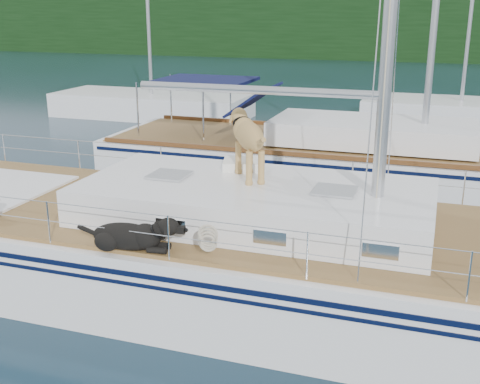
% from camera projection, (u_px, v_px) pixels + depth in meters
% --- Properties ---
extents(ground, '(120.00, 120.00, 0.00)m').
position_uv_depth(ground, '(207.00, 287.00, 9.74)').
color(ground, black).
rests_on(ground, ground).
extents(tree_line, '(90.00, 3.00, 6.00)m').
position_uv_depth(tree_line, '(408.00, 24.00, 49.58)').
color(tree_line, black).
rests_on(tree_line, ground).
extents(shore_bank, '(92.00, 1.00, 1.20)m').
position_uv_depth(shore_bank, '(407.00, 52.00, 51.37)').
color(shore_bank, '#595147').
rests_on(shore_bank, ground).
extents(main_sailboat, '(12.00, 3.80, 14.01)m').
position_uv_depth(main_sailboat, '(212.00, 249.00, 9.51)').
color(main_sailboat, white).
rests_on(main_sailboat, ground).
extents(neighbor_sailboat, '(11.00, 3.50, 13.30)m').
position_uv_depth(neighbor_sailboat, '(326.00, 161.00, 15.11)').
color(neighbor_sailboat, white).
rests_on(neighbor_sailboat, ground).
extents(bg_boat_west, '(8.00, 3.00, 11.65)m').
position_uv_depth(bg_boat_west, '(152.00, 106.00, 24.73)').
color(bg_boat_west, white).
rests_on(bg_boat_west, ground).
extents(bg_boat_center, '(7.20, 3.00, 11.65)m').
position_uv_depth(bg_boat_center, '(460.00, 114.00, 22.86)').
color(bg_boat_center, white).
rests_on(bg_boat_center, ground).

